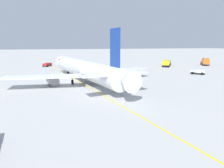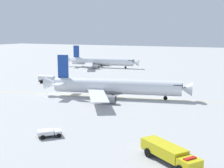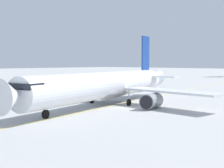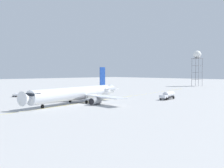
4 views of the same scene
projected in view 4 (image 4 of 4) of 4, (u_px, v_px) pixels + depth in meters
The scene contains 6 objects.
ground_plane at pixel (81, 104), 85.66m from camera, with size 600.00×600.00×0.00m, color #B2B2B2.
airliner_main at pixel (75, 94), 87.90m from camera, with size 41.73×36.02×11.93m.
fuel_tanker_truck at pixel (168, 95), 100.70m from camera, with size 8.70×3.74×2.87m.
pushback_tug_truck at pixel (17, 95), 111.48m from camera, with size 4.47×4.46×1.30m.
radar_tower at pixel (197, 57), 190.74m from camera, with size 6.03×6.03×24.98m.
taxiway_centreline at pixel (63, 106), 82.02m from camera, with size 193.03×39.75×0.01m.
Camera 4 is at (-51.29, -68.83, 10.34)m, focal length 43.56 mm.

